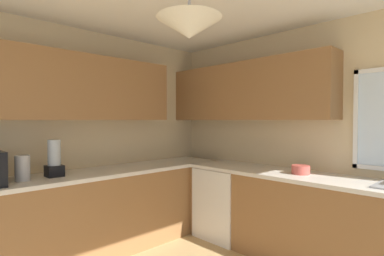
{
  "coord_description": "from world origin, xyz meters",
  "views": [
    {
      "loc": [
        1.47,
        -1.4,
        1.45
      ],
      "look_at": [
        -0.76,
        0.76,
        1.37
      ],
      "focal_mm": 28.34,
      "sensor_mm": 36.0,
      "label": 1
    }
  ],
  "objects_px": {
    "kettle": "(22,168)",
    "bowl": "(301,170)",
    "blender_appliance": "(54,160)",
    "dishwasher": "(226,202)"
  },
  "relations": [
    {
      "from": "kettle",
      "to": "bowl",
      "type": "xyz_separation_m",
      "value": [
        1.6,
        2.14,
        -0.07
      ]
    },
    {
      "from": "blender_appliance",
      "to": "dishwasher",
      "type": "bearing_deg",
      "value": 70.14
    },
    {
      "from": "kettle",
      "to": "blender_appliance",
      "type": "relative_size",
      "value": 0.64
    },
    {
      "from": "kettle",
      "to": "bowl",
      "type": "height_order",
      "value": "kettle"
    },
    {
      "from": "dishwasher",
      "to": "bowl",
      "type": "bearing_deg",
      "value": 1.8
    },
    {
      "from": "bowl",
      "to": "blender_appliance",
      "type": "relative_size",
      "value": 0.5
    },
    {
      "from": "kettle",
      "to": "bowl",
      "type": "distance_m",
      "value": 2.67
    },
    {
      "from": "dishwasher",
      "to": "blender_appliance",
      "type": "relative_size",
      "value": 2.36
    },
    {
      "from": "dishwasher",
      "to": "bowl",
      "type": "relative_size",
      "value": 4.7
    },
    {
      "from": "dishwasher",
      "to": "bowl",
      "type": "xyz_separation_m",
      "value": [
        0.96,
        0.03,
        0.52
      ]
    }
  ]
}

